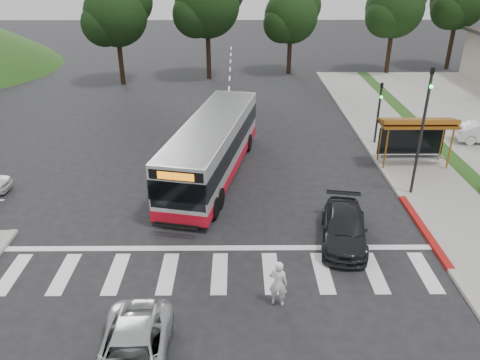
{
  "coord_description": "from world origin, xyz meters",
  "views": [
    {
      "loc": [
        0.68,
        -19.68,
        11.19
      ],
      "look_at": [
        0.83,
        -0.06,
        1.6
      ],
      "focal_mm": 35.0,
      "sensor_mm": 36.0,
      "label": 1
    }
  ],
  "objects_px": {
    "pedestrian": "(278,283)",
    "dark_sedan": "(344,227)",
    "silver_suv_south": "(132,356)",
    "transit_bus": "(213,149)"
  },
  "relations": [
    {
      "from": "dark_sedan",
      "to": "silver_suv_south",
      "type": "distance_m",
      "value": 10.31
    },
    {
      "from": "pedestrian",
      "to": "dark_sedan",
      "type": "distance_m",
      "value": 5.08
    },
    {
      "from": "pedestrian",
      "to": "silver_suv_south",
      "type": "relative_size",
      "value": 0.39
    },
    {
      "from": "transit_bus",
      "to": "silver_suv_south",
      "type": "xyz_separation_m",
      "value": [
        -1.76,
        -13.62,
        -0.93
      ]
    },
    {
      "from": "pedestrian",
      "to": "silver_suv_south",
      "type": "height_order",
      "value": "pedestrian"
    },
    {
      "from": "pedestrian",
      "to": "silver_suv_south",
      "type": "bearing_deg",
      "value": 48.36
    },
    {
      "from": "pedestrian",
      "to": "silver_suv_south",
      "type": "distance_m",
      "value": 5.38
    },
    {
      "from": "pedestrian",
      "to": "dark_sedan",
      "type": "xyz_separation_m",
      "value": [
        3.13,
        3.99,
        -0.23
      ]
    },
    {
      "from": "dark_sedan",
      "to": "silver_suv_south",
      "type": "xyz_separation_m",
      "value": [
        -7.62,
        -6.94,
        -0.03
      ]
    },
    {
      "from": "dark_sedan",
      "to": "silver_suv_south",
      "type": "bearing_deg",
      "value": -127.89
    }
  ]
}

